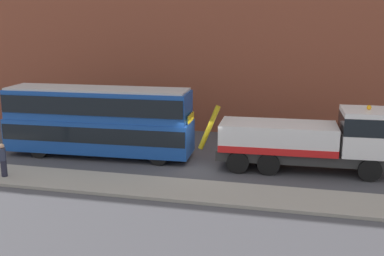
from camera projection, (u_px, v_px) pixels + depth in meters
The scene contains 6 objects.
ground_plane at pixel (203, 165), 26.08m from camera, with size 120.00×120.00×0.00m, color #424247.
near_kerb at pixel (184, 190), 22.09m from camera, with size 60.00×2.80×0.15m, color gray.
building_facade at pixel (229, 16), 32.06m from camera, with size 60.00×1.50×16.00m.
recovery_tow_truck at pixel (312, 139), 24.71m from camera, with size 10.19×2.99×3.67m.
double_decker_bus at pixel (98, 119), 27.31m from camera, with size 11.12×2.98×4.06m.
pedestrian_onlooker at pixel (3, 160), 23.60m from camera, with size 0.42×0.48×1.71m.
Camera 1 is at (5.17, -24.36, 8.05)m, focal length 43.86 mm.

